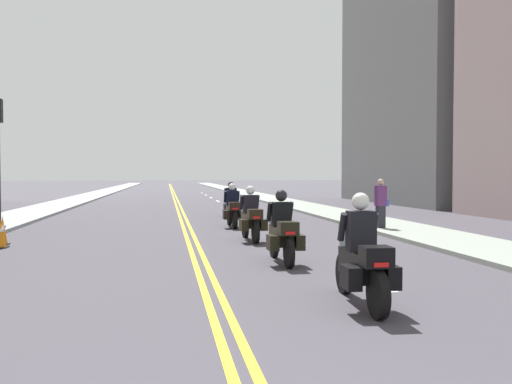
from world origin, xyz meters
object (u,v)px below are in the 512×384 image
at_px(pedestrian_0, 381,204).
at_px(motorcycle_1, 282,233).
at_px(motorcycle_3, 232,210).
at_px(motorcycle_0, 362,262).
at_px(motorcycle_2, 251,218).
at_px(traffic_cone_2, 3,230).
at_px(motorcycle_4, 231,203).
at_px(traffic_cone_0, 0,234).

bearing_deg(pedestrian_0, motorcycle_1, -136.11).
bearing_deg(motorcycle_3, motorcycle_0, -88.56).
bearing_deg(motorcycle_2, traffic_cone_2, 174.99).
height_order(motorcycle_3, motorcycle_4, motorcycle_3).
height_order(motorcycle_4, traffic_cone_2, motorcycle_4).
relative_size(motorcycle_1, motorcycle_2, 0.98).
xyz_separation_m(motorcycle_3, pedestrian_0, (4.83, -2.24, 0.28)).
bearing_deg(traffic_cone_0, motorcycle_4, 51.81).
xyz_separation_m(motorcycle_0, traffic_cone_2, (-7.29, 8.34, -0.27)).
height_order(motorcycle_3, traffic_cone_0, motorcycle_3).
xyz_separation_m(motorcycle_0, motorcycle_1, (-0.33, 4.02, -0.00)).
relative_size(motorcycle_2, pedestrian_0, 1.22).
height_order(motorcycle_2, motorcycle_4, same).
distance_m(motorcycle_0, motorcycle_3, 12.30).
bearing_deg(motorcycle_4, traffic_cone_0, -130.96).
height_order(motorcycle_0, traffic_cone_0, motorcycle_0).
relative_size(motorcycle_3, traffic_cone_0, 2.92).
relative_size(traffic_cone_0, pedestrian_0, 0.42).
height_order(motorcycle_0, motorcycle_4, motorcycle_0).
xyz_separation_m(motorcycle_0, motorcycle_2, (-0.39, 8.06, -0.01)).
xyz_separation_m(motorcycle_3, traffic_cone_2, (-6.86, -3.95, -0.25)).
bearing_deg(pedestrian_0, motorcycle_3, 147.15).
distance_m(motorcycle_3, traffic_cone_2, 7.92).
bearing_deg(motorcycle_3, pedestrian_0, -25.46).
relative_size(motorcycle_1, traffic_cone_2, 2.66).
height_order(motorcycle_0, motorcycle_2, motorcycle_0).
relative_size(motorcycle_0, pedestrian_0, 1.26).
relative_size(motorcycle_2, motorcycle_3, 1.00).
distance_m(motorcycle_0, motorcycle_4, 16.90).
height_order(traffic_cone_0, pedestrian_0, pedestrian_0).
bearing_deg(motorcycle_3, traffic_cone_0, -146.23).
bearing_deg(motorcycle_0, traffic_cone_0, 135.44).
relative_size(motorcycle_0, motorcycle_1, 1.06).
bearing_deg(traffic_cone_0, motorcycle_3, 34.30).
relative_size(motorcycle_2, traffic_cone_0, 2.92).
xyz_separation_m(motorcycle_2, traffic_cone_2, (-6.89, 0.28, -0.26)).
bearing_deg(motorcycle_4, motorcycle_0, -93.02).
distance_m(traffic_cone_0, pedestrian_0, 11.83).
bearing_deg(motorcycle_2, traffic_cone_0, -179.56).
height_order(motorcycle_0, traffic_cone_2, motorcycle_0).
bearing_deg(motorcycle_4, traffic_cone_2, -133.47).
bearing_deg(motorcycle_3, motorcycle_1, -89.90).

